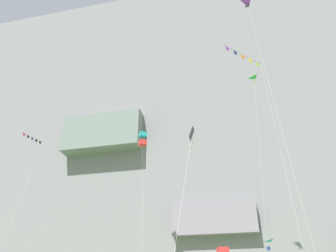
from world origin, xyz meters
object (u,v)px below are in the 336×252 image
kite_delta_high_left (256,93)px  kite_box_mid_center (143,139)px  kite_delta_front_field (252,5)px  kite_delta_upper_right (265,249)px  kite_diamond_low_center (190,144)px  kite_banner_low_left (26,160)px  kite_banner_far_right (246,65)px

kite_delta_high_left → kite_box_mid_center: 18.69m
kite_delta_front_field → kite_delta_upper_right: size_ratio=3.87×
kite_delta_front_field → kite_diamond_low_center: size_ratio=2.28×
kite_box_mid_center → kite_banner_low_left: 17.24m
kite_delta_high_left → kite_banner_low_left: (-30.69, -6.21, -10.06)m
kite_delta_front_field → kite_box_mid_center: (-17.65, 18.01, -5.34)m
kite_delta_high_left → kite_delta_upper_right: (-2.05, -4.01, -21.61)m
kite_banner_low_left → kite_delta_upper_right: bearing=4.4°
kite_diamond_low_center → kite_banner_far_right: size_ratio=0.42×
kite_diamond_low_center → kite_delta_front_field: bearing=43.3°
kite_delta_front_field → kite_diamond_low_center: bearing=-136.7°
kite_diamond_low_center → kite_banner_low_left: (-23.91, 14.36, 7.06)m
kite_banner_low_left → kite_delta_upper_right: 30.96m
kite_delta_upper_right → kite_banner_far_right: size_ratio=0.25×
kite_delta_front_field → kite_banner_low_left: bearing=164.7°
kite_delta_upper_right → kite_banner_low_left: bearing=-175.6°
kite_banner_low_left → kite_box_mid_center: bearing=37.5°
kite_banner_low_left → kite_banner_far_right: size_ratio=0.69×
kite_box_mid_center → kite_banner_low_left: size_ratio=1.18×
kite_delta_front_field → kite_delta_upper_right: 25.67m
kite_delta_high_left → kite_delta_upper_right: size_ratio=3.85×
kite_box_mid_center → kite_banner_far_right: 19.42m
kite_delta_high_left → kite_banner_low_left: kite_delta_high_left is taller
kite_delta_high_left → kite_banner_far_right: bearing=-104.5°
kite_box_mid_center → kite_delta_upper_right: size_ratio=3.26×
kite_delta_high_left → kite_delta_front_field: 14.61m
kite_delta_upper_right → kite_banner_far_right: (0.85, -0.66, 23.35)m
kite_delta_front_field → kite_banner_low_left: (-30.34, 8.29, -11.81)m
kite_delta_high_left → kite_delta_upper_right: kite_delta_high_left is taller
kite_diamond_low_center → kite_box_mid_center: bearing=115.0°
kite_box_mid_center → kite_banner_far_right: bearing=-26.0°
kite_delta_high_left → kite_banner_low_left: bearing=-168.6°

